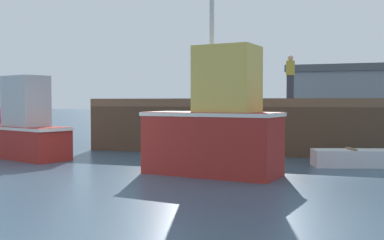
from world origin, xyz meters
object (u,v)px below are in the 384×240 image
Objects in this scene: fishing_boat_near_left at (18,129)px; rowboat at (351,158)px; fishing_boat_near_right at (216,126)px; dockworker at (290,77)px.

fishing_boat_near_left is 2.01× the size of rowboat.
fishing_boat_near_right is 3.09× the size of dockworker.
fishing_boat_near_left is 10.49m from dockworker.
dockworker reaches higher than rowboat.
fishing_boat_near_left is 6.40m from fishing_boat_near_right.
fishing_boat_near_right reaches higher than dockworker.
dockworker is (0.52, 9.11, 1.50)m from fishing_boat_near_right.
fishing_boat_near_right is 2.74× the size of rowboat.
rowboat is at bearing -71.33° from dockworker.
rowboat is (9.07, 1.04, -0.60)m from fishing_boat_near_left.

